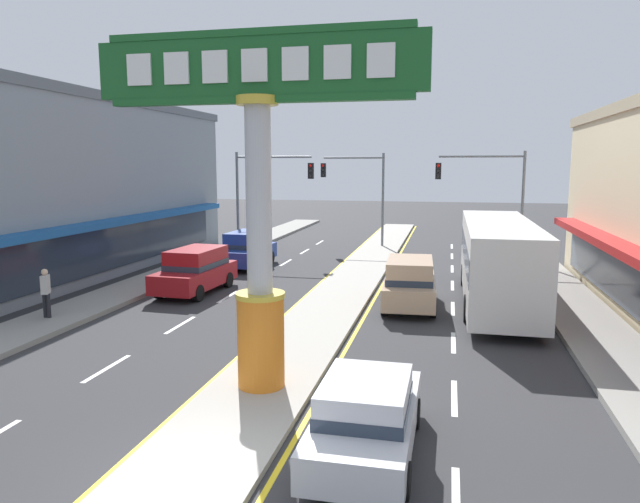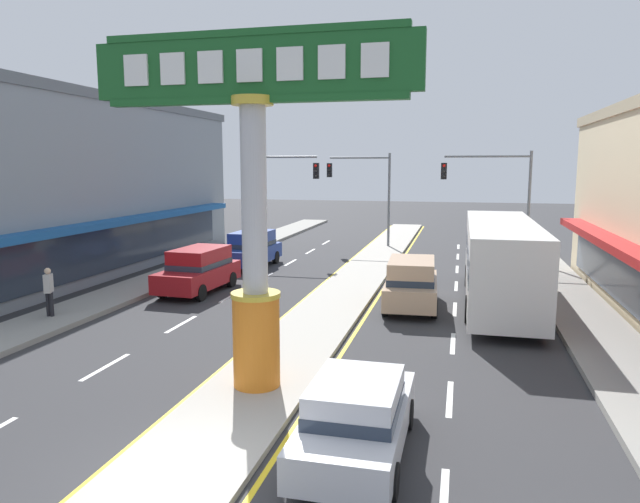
% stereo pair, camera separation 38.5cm
% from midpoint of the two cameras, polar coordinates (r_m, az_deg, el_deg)
% --- Properties ---
extents(ground_plane, '(160.00, 160.00, 0.00)m').
position_cam_midpoint_polar(ground_plane, '(11.09, -14.09, -21.05)').
color(ground_plane, '#303033').
extents(median_strip, '(2.53, 52.00, 0.14)m').
position_cam_midpoint_polar(median_strip, '(27.48, 2.89, -2.78)').
color(median_strip, '#A39E93').
rests_on(median_strip, ground).
extents(sidewalk_left, '(2.39, 60.00, 0.18)m').
position_cam_midpoint_polar(sidewalk_left, '(28.57, -16.06, -2.63)').
color(sidewalk_left, gray).
rests_on(sidewalk_left, ground).
extents(sidewalk_right, '(2.39, 60.00, 0.18)m').
position_cam_midpoint_polar(sidewalk_right, '(25.56, 22.59, -4.24)').
color(sidewalk_right, gray).
rests_on(sidewalk_right, ground).
extents(lane_markings, '(9.27, 52.00, 0.01)m').
position_cam_midpoint_polar(lane_markings, '(26.19, 2.39, -3.49)').
color(lane_markings, silver).
rests_on(lane_markings, ground).
extents(district_sign, '(7.69, 1.18, 8.27)m').
position_cam_midpoint_polar(district_sign, '(13.56, -6.84, 5.17)').
color(district_sign, orange).
rests_on(district_sign, median_strip).
extents(storefront_left, '(8.51, 24.85, 8.81)m').
position_cam_midpoint_polar(storefront_left, '(32.33, -25.07, 5.86)').
color(storefront_left, gray).
rests_on(storefront_left, ground).
extents(traffic_light_left_side, '(4.86, 0.46, 6.20)m').
position_cam_midpoint_polar(traffic_light_left_side, '(35.13, -5.74, 6.50)').
color(traffic_light_left_side, slate).
rests_on(traffic_light_left_side, ground).
extents(traffic_light_right_side, '(4.86, 0.46, 6.20)m').
position_cam_midpoint_polar(traffic_light_right_side, '(33.85, 16.02, 6.14)').
color(traffic_light_right_side, slate).
rests_on(traffic_light_right_side, ground).
extents(traffic_light_median_far, '(4.20, 0.46, 6.20)m').
position_cam_midpoint_polar(traffic_light_median_far, '(38.57, 3.68, 6.62)').
color(traffic_light_median_far, slate).
rests_on(traffic_light_median_far, ground).
extents(suv_near_right_lane, '(2.16, 4.70, 1.90)m').
position_cam_midpoint_polar(suv_near_right_lane, '(25.48, -12.51, -1.77)').
color(suv_near_right_lane, maroon).
rests_on(suv_near_right_lane, ground).
extents(bus_far_right_lane, '(2.61, 11.21, 3.26)m').
position_cam_midpoint_polar(bus_far_right_lane, '(23.62, 16.57, -0.55)').
color(bus_far_right_lane, silver).
rests_on(bus_far_right_lane, ground).
extents(suv_near_left_lane, '(2.14, 4.69, 1.90)m').
position_cam_midpoint_polar(suv_near_left_lane, '(22.46, 8.28, -3.02)').
color(suv_near_left_lane, tan).
rests_on(suv_near_left_lane, ground).
extents(sedan_mid_left_lane, '(1.86, 4.31, 1.53)m').
position_cam_midpoint_polar(sedan_mid_left_lane, '(11.30, 3.54, -15.76)').
color(sedan_mid_left_lane, silver).
rests_on(sedan_mid_left_lane, ground).
extents(suv_far_left_oncoming, '(2.07, 4.65, 1.90)m').
position_cam_midpoint_polar(suv_far_left_oncoming, '(31.42, -7.51, 0.27)').
color(suv_far_left_oncoming, navy).
rests_on(suv_far_left_oncoming, ground).
extents(pedestrian_near_kerb, '(0.35, 0.45, 1.72)m').
position_cam_midpoint_polar(pedestrian_near_kerb, '(22.30, -25.73, -3.43)').
color(pedestrian_near_kerb, black).
rests_on(pedestrian_near_kerb, sidewalk_left).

